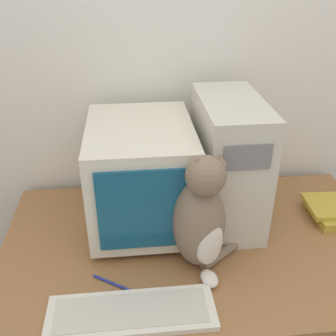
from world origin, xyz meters
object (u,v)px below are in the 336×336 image
(cat, at_px, (201,219))
(book_stack, at_px, (328,211))
(crt_monitor, at_px, (141,175))
(computer_tower, at_px, (228,162))
(pen, at_px, (114,284))
(keyboard, at_px, (132,313))

(cat, height_order, book_stack, cat)
(crt_monitor, height_order, book_stack, crt_monitor)
(computer_tower, relative_size, book_stack, 2.34)
(computer_tower, xyz_separation_m, book_stack, (0.40, -0.06, -0.21))
(crt_monitor, relative_size, computer_tower, 1.01)
(computer_tower, relative_size, cat, 1.14)
(computer_tower, xyz_separation_m, pen, (-0.43, -0.34, -0.23))
(computer_tower, distance_m, keyboard, 0.64)
(keyboard, bearing_deg, crt_monitor, 83.06)
(computer_tower, bearing_deg, cat, -119.23)
(keyboard, distance_m, pen, 0.13)
(crt_monitor, xyz_separation_m, book_stack, (0.73, -0.05, -0.18))
(keyboard, bearing_deg, cat, 40.32)
(cat, bearing_deg, crt_monitor, 109.80)
(cat, distance_m, pen, 0.34)
(crt_monitor, distance_m, cat, 0.31)
(keyboard, relative_size, pen, 3.54)
(book_stack, bearing_deg, keyboard, -152.71)
(computer_tower, distance_m, book_stack, 0.46)
(keyboard, relative_size, book_stack, 2.40)
(crt_monitor, bearing_deg, book_stack, -4.14)
(computer_tower, xyz_separation_m, keyboard, (-0.38, -0.46, -0.23))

